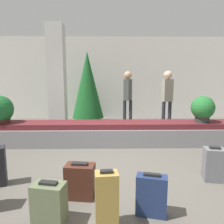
{
  "coord_description": "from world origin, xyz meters",
  "views": [
    {
      "loc": [
        -0.1,
        -3.6,
        1.66
      ],
      "look_at": [
        0.0,
        1.69,
        0.8
      ],
      "focal_mm": 35.0,
      "sensor_mm": 36.0,
      "label": 1
    }
  ],
  "objects_px": {
    "suitcase_1": "(49,204)",
    "suitcase_3": "(151,195)",
    "suitcase_5": "(80,181)",
    "potted_plant_0": "(203,109)",
    "traveler_1": "(167,94)",
    "suitcase_6": "(214,164)",
    "traveler_0": "(128,93)",
    "pillar": "(57,79)",
    "suitcase_0": "(107,200)",
    "decorated_tree": "(88,85)"
  },
  "relations": [
    {
      "from": "suitcase_0",
      "to": "potted_plant_0",
      "type": "bearing_deg",
      "value": 46.74
    },
    {
      "from": "suitcase_0",
      "to": "suitcase_6",
      "type": "distance_m",
      "value": 2.03
    },
    {
      "from": "potted_plant_0",
      "to": "suitcase_3",
      "type": "bearing_deg",
      "value": -122.64
    },
    {
      "from": "decorated_tree",
      "to": "suitcase_1",
      "type": "bearing_deg",
      "value": -89.41
    },
    {
      "from": "pillar",
      "to": "suitcase_0",
      "type": "height_order",
      "value": "pillar"
    },
    {
      "from": "suitcase_0",
      "to": "traveler_0",
      "type": "distance_m",
      "value": 5.13
    },
    {
      "from": "potted_plant_0",
      "to": "decorated_tree",
      "type": "height_order",
      "value": "decorated_tree"
    },
    {
      "from": "traveler_1",
      "to": "suitcase_5",
      "type": "bearing_deg",
      "value": 41.74
    },
    {
      "from": "traveler_0",
      "to": "suitcase_1",
      "type": "bearing_deg",
      "value": 11.34
    },
    {
      "from": "pillar",
      "to": "decorated_tree",
      "type": "bearing_deg",
      "value": 55.73
    },
    {
      "from": "suitcase_0",
      "to": "suitcase_3",
      "type": "distance_m",
      "value": 0.58
    },
    {
      "from": "suitcase_6",
      "to": "traveler_0",
      "type": "xyz_separation_m",
      "value": [
        -1.04,
        3.94,
        0.85
      ]
    },
    {
      "from": "suitcase_0",
      "to": "traveler_1",
      "type": "relative_size",
      "value": 0.36
    },
    {
      "from": "suitcase_5",
      "to": "traveler_1",
      "type": "relative_size",
      "value": 0.27
    },
    {
      "from": "potted_plant_0",
      "to": "traveler_0",
      "type": "xyz_separation_m",
      "value": [
        -1.65,
        2.02,
        0.24
      ]
    },
    {
      "from": "pillar",
      "to": "traveler_0",
      "type": "xyz_separation_m",
      "value": [
        2.2,
        0.52,
        -0.48
      ]
    },
    {
      "from": "suitcase_1",
      "to": "potted_plant_0",
      "type": "relative_size",
      "value": 0.79
    },
    {
      "from": "suitcase_3",
      "to": "suitcase_5",
      "type": "height_order",
      "value": "suitcase_3"
    },
    {
      "from": "suitcase_5",
      "to": "decorated_tree",
      "type": "xyz_separation_m",
      "value": [
        -0.34,
        5.09,
        1.12
      ]
    },
    {
      "from": "suitcase_3",
      "to": "suitcase_6",
      "type": "relative_size",
      "value": 0.95
    },
    {
      "from": "suitcase_3",
      "to": "decorated_tree",
      "type": "height_order",
      "value": "decorated_tree"
    },
    {
      "from": "suitcase_0",
      "to": "decorated_tree",
      "type": "relative_size",
      "value": 0.26
    },
    {
      "from": "pillar",
      "to": "decorated_tree",
      "type": "xyz_separation_m",
      "value": [
        0.81,
        1.19,
        -0.24
      ]
    },
    {
      "from": "suitcase_0",
      "to": "suitcase_6",
      "type": "height_order",
      "value": "suitcase_0"
    },
    {
      "from": "suitcase_1",
      "to": "suitcase_3",
      "type": "relative_size",
      "value": 0.95
    },
    {
      "from": "suitcase_5",
      "to": "suitcase_1",
      "type": "bearing_deg",
      "value": -110.28
    },
    {
      "from": "potted_plant_0",
      "to": "traveler_1",
      "type": "xyz_separation_m",
      "value": [
        -0.44,
        1.63,
        0.24
      ]
    },
    {
      "from": "suitcase_0",
      "to": "suitcase_1",
      "type": "bearing_deg",
      "value": 168.15
    },
    {
      "from": "pillar",
      "to": "suitcase_5",
      "type": "height_order",
      "value": "pillar"
    },
    {
      "from": "potted_plant_0",
      "to": "decorated_tree",
      "type": "relative_size",
      "value": 0.25
    },
    {
      "from": "suitcase_6",
      "to": "traveler_1",
      "type": "height_order",
      "value": "traveler_1"
    },
    {
      "from": "suitcase_0",
      "to": "suitcase_1",
      "type": "relative_size",
      "value": 1.32
    },
    {
      "from": "suitcase_3",
      "to": "traveler_0",
      "type": "height_order",
      "value": "traveler_0"
    },
    {
      "from": "decorated_tree",
      "to": "traveler_0",
      "type": "bearing_deg",
      "value": -25.92
    },
    {
      "from": "suitcase_1",
      "to": "decorated_tree",
      "type": "xyz_separation_m",
      "value": [
        -0.06,
        5.63,
        1.11
      ]
    },
    {
      "from": "suitcase_3",
      "to": "decorated_tree",
      "type": "bearing_deg",
      "value": 117.25
    },
    {
      "from": "suitcase_6",
      "to": "potted_plant_0",
      "type": "relative_size",
      "value": 0.87
    },
    {
      "from": "traveler_1",
      "to": "suitcase_3",
      "type": "bearing_deg",
      "value": 54.09
    },
    {
      "from": "suitcase_6",
      "to": "decorated_tree",
      "type": "height_order",
      "value": "decorated_tree"
    },
    {
      "from": "suitcase_5",
      "to": "potted_plant_0",
      "type": "distance_m",
      "value": 3.67
    },
    {
      "from": "potted_plant_0",
      "to": "traveler_0",
      "type": "bearing_deg",
      "value": 129.36
    },
    {
      "from": "traveler_0",
      "to": "traveler_1",
      "type": "relative_size",
      "value": 1.0
    },
    {
      "from": "suitcase_5",
      "to": "traveler_0",
      "type": "height_order",
      "value": "traveler_0"
    },
    {
      "from": "suitcase_6",
      "to": "decorated_tree",
      "type": "distance_m",
      "value": 5.33
    },
    {
      "from": "potted_plant_0",
      "to": "traveler_1",
      "type": "distance_m",
      "value": 1.7
    },
    {
      "from": "suitcase_0",
      "to": "suitcase_5",
      "type": "xyz_separation_m",
      "value": [
        -0.37,
        0.61,
        -0.08
      ]
    },
    {
      "from": "traveler_0",
      "to": "suitcase_6",
      "type": "bearing_deg",
      "value": 41.11
    },
    {
      "from": "suitcase_0",
      "to": "traveler_0",
      "type": "relative_size",
      "value": 0.36
    },
    {
      "from": "potted_plant_0",
      "to": "traveler_0",
      "type": "distance_m",
      "value": 2.62
    },
    {
      "from": "suitcase_0",
      "to": "suitcase_5",
      "type": "bearing_deg",
      "value": 115.61
    }
  ]
}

